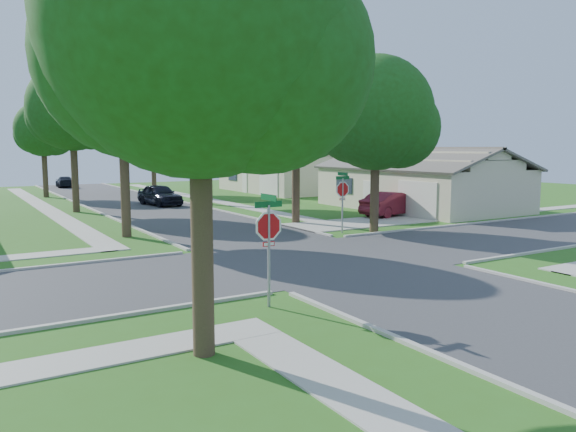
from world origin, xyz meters
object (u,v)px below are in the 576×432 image
Objects in this scene: tree_e_near at (297,121)px; house_ne_far at (285,176)px; tree_sw_corner at (201,37)px; tree_e_mid at (209,119)px; car_driveway at (392,204)px; tree_e_far at (153,128)px; stop_sign_ne at (343,192)px; tree_w_mid at (73,111)px; house_ne_near at (420,187)px; tree_w_far at (44,132)px; tree_ne_corner at (377,118)px; tree_w_near at (123,105)px; stop_sign_sw at (269,231)px; car_curb_east at (160,195)px; car_curb_west at (65,182)px.

tree_e_near is 23.30m from house_ne_far.
tree_sw_corner is at bearing -127.30° from tree_e_near.
tree_e_mid reaches higher than car_driveway.
house_ne_far is (11.24, -5.01, -4.46)m from tree_e_far.
tree_e_far is 13.09m from house_ne_far.
house_ne_far is 2.99× the size of car_driveway.
stop_sign_ne is 19.31m from tree_w_mid.
stop_sign_ne is 12.94m from house_ne_near.
tree_ne_corner reaches higher than tree_w_far.
tree_e_far is 26.71m from tree_w_near.
stop_sign_sw is at bearing -135.00° from stop_sign_ne.
stop_sign_sw is 0.31× the size of tree_sw_corner.
tree_sw_corner is 2.11× the size of car_curb_east.
house_ne_far reaches higher than car_curb_east.
car_driveway is at bearing -61.46° from car_curb_east.
car_curb_east is at bearing -106.20° from tree_e_far.
tree_e_mid reaches higher than tree_e_near.
stop_sign_ne is 0.75× the size of car_curb_west.
tree_w_far is (-9.41, 13.00, -0.75)m from tree_e_mid.
tree_w_mid is at bearing 86.77° from car_curb_west.
stop_sign_ne is at bearing 109.80° from car_driveway.
tree_e_mid is at bearing -30.11° from car_curb_east.
tree_sw_corner reaches higher than stop_sign_ne.
tree_w_mid is 22.68m from house_ne_far.
stop_sign_sw is 27.79m from car_curb_east.
car_curb_west is (-7.56, 41.58, -5.01)m from tree_ne_corner.
house_ne_far is (9.63, 24.79, -4.08)m from tree_ne_corner.
tree_w_near is 21.24m from house_ne_near.
stop_sign_sw is 0.37× the size of tree_w_far.
stop_sign_ne is 0.66× the size of car_driveway.
stop_sign_sw reaches higher than car_curb_west.
car_curb_west is (3.50, 50.48, -1.45)m from stop_sign_sw.
tree_e_near reaches higher than car_curb_east.
house_ne_far is at bearing 16.39° from car_curb_east.
house_ne_near is (11.29, 6.30, -0.51)m from stop_sign_ne.
tree_w_mid reaches higher than tree_e_far.
tree_e_near reaches higher than stop_sign_ne.
house_ne_near is (20.64, 1.99, -4.60)m from tree_w_near.
tree_e_near is 0.87× the size of tree_w_mid.
car_curb_east is (-10.12, 13.68, 0.02)m from car_driveway.
tree_w_mid is 0.70× the size of house_ne_near.
stop_sign_ne is (9.40, 9.40, 0.00)m from stop_sign_sw.
tree_sw_corner is at bearing -142.48° from house_ne_near.
tree_e_mid is (0.06, 16.31, 4.22)m from stop_sign_ne.
car_driveway is at bearing 39.65° from tree_sw_corner.
stop_sign_ne is 30.96m from tree_w_far.
tree_ne_corner is 1.91× the size of car_curb_east.
house_ne_far reaches higher than car_curb_west.
stop_sign_sw reaches higher than car_driveway.
tree_w_mid is 23.46m from house_ne_near.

